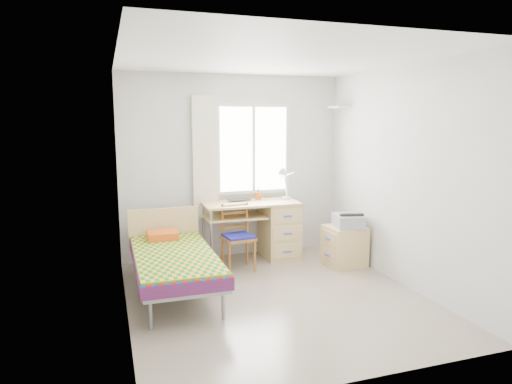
# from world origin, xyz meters

# --- Properties ---
(floor) EXTENTS (3.50, 3.50, 0.00)m
(floor) POSITION_xyz_m (0.00, 0.00, 0.00)
(floor) COLOR #BCAD93
(floor) RESTS_ON ground
(ceiling) EXTENTS (3.50, 3.50, 0.00)m
(ceiling) POSITION_xyz_m (0.00, 0.00, 2.60)
(ceiling) COLOR white
(ceiling) RESTS_ON wall_back
(wall_back) EXTENTS (3.20, 0.00, 3.20)m
(wall_back) POSITION_xyz_m (0.00, 1.75, 1.30)
(wall_back) COLOR silver
(wall_back) RESTS_ON ground
(wall_left) EXTENTS (0.00, 3.50, 3.50)m
(wall_left) POSITION_xyz_m (-1.60, 0.00, 1.30)
(wall_left) COLOR silver
(wall_left) RESTS_ON ground
(wall_right) EXTENTS (0.00, 3.50, 3.50)m
(wall_right) POSITION_xyz_m (1.60, 0.00, 1.30)
(wall_right) COLOR silver
(wall_right) RESTS_ON ground
(window) EXTENTS (1.10, 0.04, 1.30)m
(window) POSITION_xyz_m (0.30, 1.73, 1.55)
(window) COLOR white
(window) RESTS_ON wall_back
(curtain) EXTENTS (0.35, 0.05, 1.70)m
(curtain) POSITION_xyz_m (-0.42, 1.68, 1.45)
(curtain) COLOR beige
(curtain) RESTS_ON wall_back
(floating_shelf) EXTENTS (0.20, 0.32, 0.03)m
(floating_shelf) POSITION_xyz_m (1.49, 1.40, 2.15)
(floating_shelf) COLOR white
(floating_shelf) RESTS_ON wall_right
(bed) EXTENTS (0.91, 1.91, 0.83)m
(bed) POSITION_xyz_m (-1.05, 0.55, 0.40)
(bed) COLOR gray
(bed) RESTS_ON floor
(desk) EXTENTS (1.34, 0.63, 0.83)m
(desk) POSITION_xyz_m (0.52, 1.41, 0.45)
(desk) COLOR tan
(desk) RESTS_ON floor
(chair) EXTENTS (0.42, 0.42, 0.88)m
(chair) POSITION_xyz_m (-0.12, 1.11, 0.49)
(chair) COLOR #A35E1F
(chair) RESTS_ON floor
(cabinet) EXTENTS (0.53, 0.47, 0.55)m
(cabinet) POSITION_xyz_m (1.29, 0.77, 0.27)
(cabinet) COLOR #DBC470
(cabinet) RESTS_ON floor
(printer) EXTENTS (0.43, 0.47, 0.18)m
(printer) POSITION_xyz_m (1.32, 0.74, 0.63)
(printer) COLOR #B0B3B8
(printer) RESTS_ON cabinet
(laptop) EXTENTS (0.35, 0.23, 0.03)m
(laptop) POSITION_xyz_m (0.03, 1.50, 0.85)
(laptop) COLOR black
(laptop) RESTS_ON desk
(pen_cup) EXTENTS (0.11, 0.11, 0.10)m
(pen_cup) POSITION_xyz_m (0.32, 1.58, 0.88)
(pen_cup) COLOR orange
(pen_cup) RESTS_ON desk
(task_lamp) EXTENTS (0.25, 0.34, 0.47)m
(task_lamp) POSITION_xyz_m (0.65, 1.36, 1.13)
(task_lamp) COLOR white
(task_lamp) RESTS_ON desk
(book) EXTENTS (0.18, 0.25, 0.02)m
(book) POSITION_xyz_m (-0.02, 1.40, 0.59)
(book) COLOR gray
(book) RESTS_ON desk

